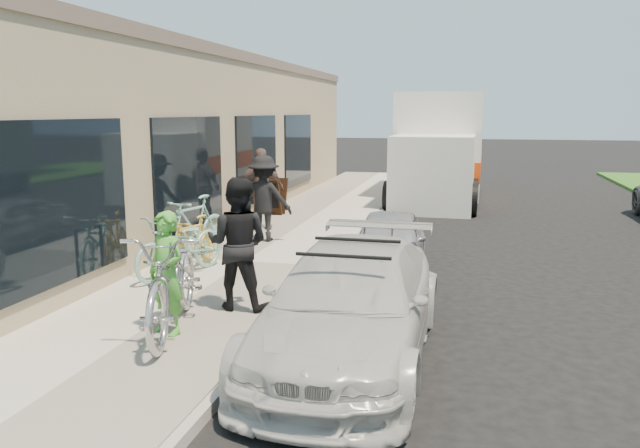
{
  "coord_description": "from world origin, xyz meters",
  "views": [
    {
      "loc": [
        1.84,
        -7.3,
        2.8
      ],
      "look_at": [
        -0.41,
        2.12,
        1.05
      ],
      "focal_mm": 35.0,
      "sensor_mm": 36.0,
      "label": 1
    }
  ],
  "objects_px": {
    "sandwich_board": "(273,196)",
    "bystander_a": "(264,198)",
    "sedan_white": "(351,304)",
    "cruiser_bike_a": "(194,227)",
    "bike_rack": "(171,250)",
    "man_standing": "(238,244)",
    "cruiser_bike_b": "(181,245)",
    "tandem_bike": "(174,279)",
    "cruiser_bike_c": "(193,242)",
    "moving_truck": "(440,152)",
    "sedan_silver": "(389,242)",
    "woman_rider": "(167,273)",
    "bystander_b": "(260,189)"
  },
  "relations": [
    {
      "from": "sandwich_board",
      "to": "bystander_a",
      "type": "distance_m",
      "value": 3.41
    },
    {
      "from": "sedan_white",
      "to": "cruiser_bike_a",
      "type": "distance_m",
      "value": 5.15
    },
    {
      "from": "bike_rack",
      "to": "man_standing",
      "type": "bearing_deg",
      "value": -35.72
    },
    {
      "from": "man_standing",
      "to": "bystander_a",
      "type": "height_order",
      "value": "man_standing"
    },
    {
      "from": "cruiser_bike_b",
      "to": "cruiser_bike_a",
      "type": "bearing_deg",
      "value": 124.04
    },
    {
      "from": "tandem_bike",
      "to": "cruiser_bike_c",
      "type": "height_order",
      "value": "tandem_bike"
    },
    {
      "from": "moving_truck",
      "to": "cruiser_bike_c",
      "type": "height_order",
      "value": "moving_truck"
    },
    {
      "from": "moving_truck",
      "to": "sedan_white",
      "type": "bearing_deg",
      "value": -90.05
    },
    {
      "from": "cruiser_bike_a",
      "to": "sedan_white",
      "type": "bearing_deg",
      "value": -30.78
    },
    {
      "from": "moving_truck",
      "to": "man_standing",
      "type": "xyz_separation_m",
      "value": [
        -2.06,
        -12.83,
        -0.45
      ]
    },
    {
      "from": "sedan_white",
      "to": "sedan_silver",
      "type": "xyz_separation_m",
      "value": [
        -0.07,
        4.01,
        -0.1
      ]
    },
    {
      "from": "bike_rack",
      "to": "tandem_bike",
      "type": "height_order",
      "value": "tandem_bike"
    },
    {
      "from": "tandem_bike",
      "to": "bystander_a",
      "type": "distance_m",
      "value": 5.45
    },
    {
      "from": "sandwich_board",
      "to": "moving_truck",
      "type": "relative_size",
      "value": 0.13
    },
    {
      "from": "sedan_white",
      "to": "cruiser_bike_a",
      "type": "bearing_deg",
      "value": 134.93
    },
    {
      "from": "sedan_silver",
      "to": "cruiser_bike_c",
      "type": "distance_m",
      "value": 3.41
    },
    {
      "from": "bike_rack",
      "to": "man_standing",
      "type": "height_order",
      "value": "man_standing"
    },
    {
      "from": "bike_rack",
      "to": "sedan_white",
      "type": "height_order",
      "value": "sedan_white"
    },
    {
      "from": "bystander_a",
      "to": "woman_rider",
      "type": "bearing_deg",
      "value": 93.61
    },
    {
      "from": "man_standing",
      "to": "bystander_a",
      "type": "bearing_deg",
      "value": -77.97
    },
    {
      "from": "sedan_white",
      "to": "cruiser_bike_c",
      "type": "xyz_separation_m",
      "value": [
        -3.31,
        2.96,
        -0.05
      ]
    },
    {
      "from": "sandwich_board",
      "to": "cruiser_bike_c",
      "type": "xyz_separation_m",
      "value": [
        0.37,
        -5.74,
        -0.03
      ]
    },
    {
      "from": "sedan_silver",
      "to": "man_standing",
      "type": "relative_size",
      "value": 1.76
    },
    {
      "from": "moving_truck",
      "to": "cruiser_bike_b",
      "type": "xyz_separation_m",
      "value": [
        -3.58,
        -11.43,
        -0.84
      ]
    },
    {
      "from": "cruiser_bike_b",
      "to": "man_standing",
      "type": "bearing_deg",
      "value": -23.8
    },
    {
      "from": "tandem_bike",
      "to": "cruiser_bike_a",
      "type": "relative_size",
      "value": 1.3
    },
    {
      "from": "moving_truck",
      "to": "bystander_a",
      "type": "height_order",
      "value": "moving_truck"
    },
    {
      "from": "sandwich_board",
      "to": "woman_rider",
      "type": "height_order",
      "value": "woman_rider"
    },
    {
      "from": "sedan_white",
      "to": "woman_rider",
      "type": "bearing_deg",
      "value": -177.08
    },
    {
      "from": "cruiser_bike_b",
      "to": "sandwich_board",
      "type": "bearing_deg",
      "value": 112.67
    },
    {
      "from": "man_standing",
      "to": "cruiser_bike_b",
      "type": "relative_size",
      "value": 0.93
    },
    {
      "from": "sandwich_board",
      "to": "sedan_silver",
      "type": "height_order",
      "value": "sandwich_board"
    },
    {
      "from": "sedan_silver",
      "to": "tandem_bike",
      "type": "xyz_separation_m",
      "value": [
        -2.12,
        -4.0,
        0.25
      ]
    },
    {
      "from": "sedan_white",
      "to": "tandem_bike",
      "type": "distance_m",
      "value": 2.2
    },
    {
      "from": "man_standing",
      "to": "bystander_b",
      "type": "distance_m",
      "value": 5.88
    },
    {
      "from": "sedan_white",
      "to": "tandem_bike",
      "type": "height_order",
      "value": "tandem_bike"
    },
    {
      "from": "man_standing",
      "to": "woman_rider",
      "type": "bearing_deg",
      "value": 65.07
    },
    {
      "from": "sedan_silver",
      "to": "bystander_a",
      "type": "bearing_deg",
      "value": 149.39
    },
    {
      "from": "bike_rack",
      "to": "sedan_silver",
      "type": "height_order",
      "value": "sedan_silver"
    },
    {
      "from": "woman_rider",
      "to": "cruiser_bike_c",
      "type": "xyz_separation_m",
      "value": [
        -1.09,
        3.05,
        -0.3
      ]
    },
    {
      "from": "tandem_bike",
      "to": "cruiser_bike_a",
      "type": "bearing_deg",
      "value": 96.38
    },
    {
      "from": "tandem_bike",
      "to": "bystander_b",
      "type": "height_order",
      "value": "bystander_b"
    },
    {
      "from": "cruiser_bike_a",
      "to": "cruiser_bike_c",
      "type": "bearing_deg",
      "value": -52.87
    },
    {
      "from": "man_standing",
      "to": "moving_truck",
      "type": "bearing_deg",
      "value": -101.06
    },
    {
      "from": "woman_rider",
      "to": "cruiser_bike_b",
      "type": "bearing_deg",
      "value": 136.4
    },
    {
      "from": "cruiser_bike_a",
      "to": "bystander_b",
      "type": "xyz_separation_m",
      "value": [
        0.25,
        3.02,
        0.36
      ]
    },
    {
      "from": "tandem_bike",
      "to": "bystander_b",
      "type": "relative_size",
      "value": 1.33
    },
    {
      "from": "sedan_white",
      "to": "tandem_bike",
      "type": "bearing_deg",
      "value": -179.94
    },
    {
      "from": "moving_truck",
      "to": "cruiser_bike_c",
      "type": "bearing_deg",
      "value": -107.15
    },
    {
      "from": "bike_rack",
      "to": "sedan_white",
      "type": "xyz_separation_m",
      "value": [
        3.32,
        -2.16,
        0.01
      ]
    }
  ]
}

